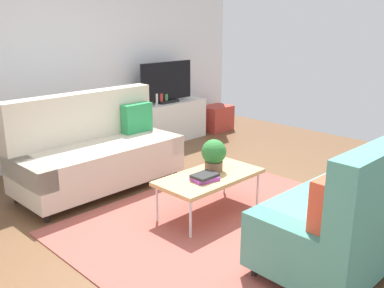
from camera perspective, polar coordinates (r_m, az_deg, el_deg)
The scene contains 17 objects.
ground_plane at distance 4.31m, azimuth 3.18°, elevation -9.94°, with size 7.68×7.68×0.00m, color brown.
wall_far at distance 6.11m, azimuth -16.92°, elevation 11.36°, with size 6.40×0.12×2.90m, color silver.
area_rug at distance 4.25m, azimuth 3.87°, elevation -10.25°, with size 2.90×2.20×0.01m, color #9E4C42.
couch_beige at distance 5.05m, azimuth -12.61°, elevation -0.96°, with size 1.91×0.87×1.10m.
couch_green at distance 3.76m, azimuth 21.81°, elevation -7.89°, with size 1.92×0.88×1.10m.
coffee_table at distance 4.25m, azimuth 2.39°, elevation -4.53°, with size 1.10×0.56×0.42m.
tv_console at distance 6.89m, azimuth -3.44°, elevation 2.99°, with size 1.40×0.44×0.64m, color silver.
tv at distance 6.76m, azimuth -3.41°, elevation 8.18°, with size 1.00×0.20×0.64m.
storage_trunk at distance 7.60m, azimuth 3.30°, elevation 3.49°, with size 0.52×0.40×0.44m, color #B2382D.
potted_plant at distance 4.31m, azimuth 2.95°, elevation -1.38°, with size 0.25×0.25×0.33m.
table_book_0 at distance 4.10m, azimuth 1.71°, elevation -4.65°, with size 0.24×0.18×0.04m, color purple.
table_book_1 at distance 4.09m, azimuth 1.72°, elevation -4.23°, with size 0.24×0.18×0.03m, color #262626.
vase_0 at distance 6.48m, azimuth -7.64°, elevation 5.67°, with size 0.12×0.12×0.17m, color silver.
vase_1 at distance 6.60m, azimuth -6.37°, elevation 5.70°, with size 0.10×0.10×0.12m, color silver.
bottle_0 at distance 6.63m, azimuth -4.78°, elevation 6.02°, with size 0.04×0.04×0.17m, color silver.
bottle_1 at distance 6.69m, azimuth -4.16°, elevation 6.09°, with size 0.06×0.06×0.16m, color red.
bottle_2 at distance 6.76m, azimuth -3.48°, elevation 6.12°, with size 0.05×0.05×0.14m, color #3F8C4C.
Camera 1 is at (-2.90, -2.56, 1.91)m, focal length 39.76 mm.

